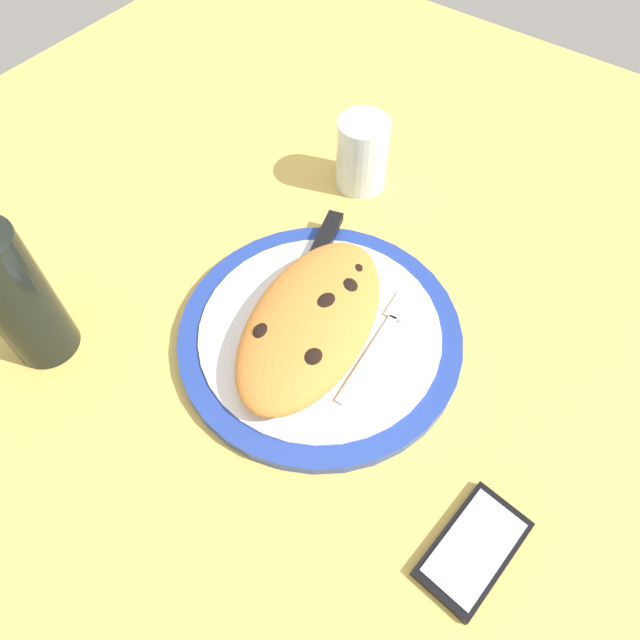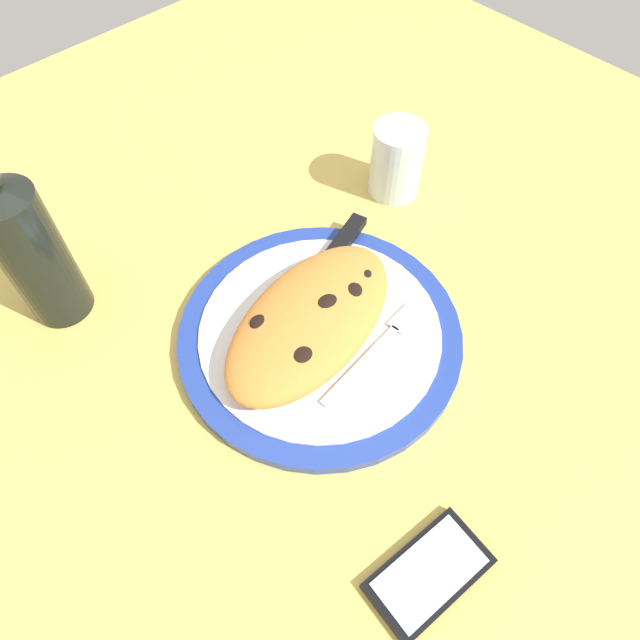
% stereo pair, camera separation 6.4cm
% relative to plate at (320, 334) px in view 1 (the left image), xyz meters
% --- Properties ---
extents(ground_plane, '(1.50, 1.50, 0.03)m').
position_rel_plate_xyz_m(ground_plane, '(0.00, 0.00, -0.02)').
color(ground_plane, '#DBB756').
extents(plate, '(0.33, 0.33, 0.02)m').
position_rel_plate_xyz_m(plate, '(0.00, 0.00, 0.00)').
color(plate, '#233D99').
rests_on(plate, ground_plane).
extents(calzone, '(0.27, 0.18, 0.05)m').
position_rel_plate_xyz_m(calzone, '(-0.01, 0.01, 0.03)').
color(calzone, orange).
rests_on(calzone, plate).
extents(fork, '(0.17, 0.03, 0.00)m').
position_rel_plate_xyz_m(fork, '(0.03, -0.06, 0.01)').
color(fork, silver).
rests_on(fork, plate).
extents(knife, '(0.24, 0.09, 0.01)m').
position_rel_plate_xyz_m(knife, '(0.08, 0.06, 0.01)').
color(knife, silver).
rests_on(knife, plate).
extents(smartphone, '(0.12, 0.07, 0.01)m').
position_rel_plate_xyz_m(smartphone, '(-0.11, -0.25, -0.00)').
color(smartphone, black).
rests_on(smartphone, ground_plane).
extents(water_glass, '(0.07, 0.07, 0.10)m').
position_rel_plate_xyz_m(water_glass, '(0.25, 0.11, 0.04)').
color(water_glass, silver).
rests_on(water_glass, ground_plane).
extents(wine_bottle, '(0.07, 0.07, 0.26)m').
position_rel_plate_xyz_m(wine_bottle, '(-0.19, 0.25, 0.09)').
color(wine_bottle, black).
rests_on(wine_bottle, ground_plane).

